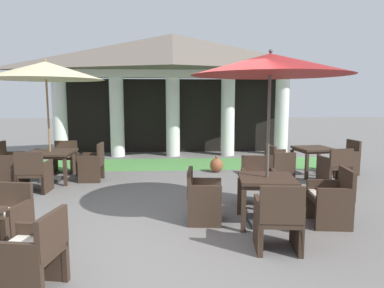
% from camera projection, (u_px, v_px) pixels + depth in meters
% --- Properties ---
extents(ground_plane, '(60.00, 60.00, 0.00)m').
position_uv_depth(ground_plane, '(176.00, 248.00, 4.58)').
color(ground_plane, slate).
extents(background_pavilion, '(8.67, 2.97, 4.04)m').
position_uv_depth(background_pavilion, '(172.00, 64.00, 11.55)').
color(background_pavilion, white).
rests_on(background_pavilion, ground).
extents(lawn_strip, '(10.47, 1.88, 0.01)m').
position_uv_depth(lawn_strip, '(173.00, 164.00, 10.35)').
color(lawn_strip, '#519347').
rests_on(lawn_strip, ground).
extents(patio_chair_near_foreground_north, '(0.64, 0.61, 0.83)m').
position_uv_depth(patio_chair_near_foreground_north, '(5.00, 218.00, 4.56)').
color(patio_chair_near_foreground_north, '#38281E').
rests_on(patio_chair_near_foreground_north, ground).
extents(patio_chair_near_foreground_east, '(0.67, 0.66, 0.85)m').
position_uv_depth(patio_chair_near_foreground_east, '(32.00, 255.00, 3.48)').
color(patio_chair_near_foreground_east, '#38281E').
rests_on(patio_chair_near_foreground_east, ground).
extents(patio_table_mid_left, '(0.94, 0.94, 0.74)m').
position_uv_depth(patio_table_mid_left, '(267.00, 184.00, 5.41)').
color(patio_table_mid_left, '#38281E').
rests_on(patio_table_mid_left, ground).
extents(patio_umbrella_mid_left, '(2.39, 2.39, 2.68)m').
position_uv_depth(patio_umbrella_mid_left, '(270.00, 67.00, 5.17)').
color(patio_umbrella_mid_left, '#2D2D2D').
rests_on(patio_umbrella_mid_left, ground).
extents(patio_chair_mid_left_north, '(0.67, 0.62, 0.88)m').
position_uv_depth(patio_chair_mid_left_north, '(258.00, 182.00, 6.42)').
color(patio_chair_mid_left_north, '#38281E').
rests_on(patio_chair_mid_left_north, ground).
extents(patio_chair_mid_left_south, '(0.62, 0.61, 0.91)m').
position_uv_depth(patio_chair_mid_left_south, '(278.00, 220.00, 4.45)').
color(patio_chair_mid_left_south, '#38281E').
rests_on(patio_chair_mid_left_south, ground).
extents(patio_chair_mid_left_east, '(0.63, 0.67, 0.89)m').
position_uv_depth(patio_chair_mid_left_east, '(332.00, 199.00, 5.38)').
color(patio_chair_mid_left_east, '#38281E').
rests_on(patio_chair_mid_left_east, ground).
extents(patio_chair_mid_left_west, '(0.59, 0.61, 0.85)m').
position_uv_depth(patio_chair_mid_left_west, '(203.00, 197.00, 5.50)').
color(patio_chair_mid_left_west, '#38281E').
rests_on(patio_chair_mid_left_west, ground).
extents(patio_table_mid_right, '(1.05, 1.05, 0.71)m').
position_uv_depth(patio_table_mid_right, '(50.00, 155.00, 8.17)').
color(patio_table_mid_right, '#38281E').
rests_on(patio_table_mid_right, ground).
extents(patio_umbrella_mid_right, '(2.62, 2.62, 2.84)m').
position_uv_depth(patio_umbrella_mid_right, '(46.00, 71.00, 7.91)').
color(patio_umbrella_mid_right, '#2D2D2D').
rests_on(patio_umbrella_mid_right, ground).
extents(patio_chair_mid_right_west, '(0.51, 0.62, 0.94)m').
position_uv_depth(patio_chair_mid_right_west, '(8.00, 163.00, 8.15)').
color(patio_chair_mid_right_west, '#38281E').
rests_on(patio_chair_mid_right_west, ground).
extents(patio_chair_mid_right_north, '(0.61, 0.50, 0.82)m').
position_uv_depth(patio_chair_mid_right_north, '(64.00, 157.00, 9.17)').
color(patio_chair_mid_right_north, '#38281E').
rests_on(patio_chair_mid_right_north, ground).
extents(patio_chair_mid_right_east, '(0.52, 0.55, 0.90)m').
position_uv_depth(patio_chair_mid_right_east, '(93.00, 164.00, 8.24)').
color(patio_chair_mid_right_east, '#38281E').
rests_on(patio_chair_mid_right_east, ground).
extents(patio_chair_mid_right_south, '(0.59, 0.57, 0.88)m').
position_uv_depth(patio_chair_mid_right_south, '(34.00, 173.00, 7.22)').
color(patio_chair_mid_right_south, '#38281E').
rests_on(patio_chair_mid_right_south, ground).
extents(patio_table_far_back, '(0.95, 0.95, 0.72)m').
position_uv_depth(patio_table_far_back, '(313.00, 152.00, 8.77)').
color(patio_table_far_back, '#38281E').
rests_on(patio_table_far_back, ground).
extents(patio_chair_far_back_west, '(0.64, 0.67, 0.81)m').
position_uv_depth(patio_chair_far_back_west, '(278.00, 161.00, 8.62)').
color(patio_chair_far_back_west, '#38281E').
rests_on(patio_chair_far_back_west, ground).
extents(patio_chair_far_back_south, '(0.64, 0.62, 0.85)m').
position_uv_depth(patio_chair_far_back_south, '(335.00, 167.00, 7.88)').
color(patio_chair_far_back_south, '#38281E').
rests_on(patio_chair_far_back_south, ground).
extents(patio_chair_far_back_east, '(0.57, 0.61, 0.88)m').
position_uv_depth(patio_chair_far_back_east, '(346.00, 159.00, 8.98)').
color(patio_chair_far_back_east, '#38281E').
rests_on(patio_chair_far_back_east, ground).
extents(terracotta_urn, '(0.35, 0.35, 0.45)m').
position_uv_depth(terracotta_urn, '(216.00, 165.00, 9.23)').
color(terracotta_urn, brown).
rests_on(terracotta_urn, ground).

